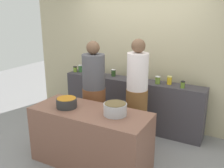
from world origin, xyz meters
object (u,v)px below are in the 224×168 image
object	(u,v)px
preserve_jar_6	(158,80)
cook_in_cap	(137,98)
preserve_jar_2	(103,73)
preserve_jar_0	(75,69)
cook_with_tongs	(94,97)
cooking_pot_center	(115,109)
preserve_jar_3	(113,73)
preserve_jar_8	(183,85)
preserve_jar_7	(169,80)
preserve_jar_4	(132,76)
preserve_jar_5	(140,77)
cooking_pot_left	(67,103)
preserve_jar_1	(80,68)

from	to	relation	value
preserve_jar_6	cook_in_cap	distance (m)	0.58
preserve_jar_2	preserve_jar_6	world-z (taller)	preserve_jar_6
preserve_jar_0	cook_with_tongs	bearing A→B (deg)	-38.31
preserve_jar_0	cooking_pot_center	world-z (taller)	preserve_jar_0
preserve_jar_3	preserve_jar_6	xyz separation A→B (m)	(0.92, -0.09, -0.00)
preserve_jar_8	cooking_pot_center	distance (m)	1.41
preserve_jar_7	cook_in_cap	xyz separation A→B (m)	(-0.36, -0.58, -0.21)
preserve_jar_4	preserve_jar_5	world-z (taller)	preserve_jar_5
preserve_jar_2	preserve_jar_3	size ratio (longest dim) A/B	0.87
cooking_pot_left	cook_with_tongs	size ratio (longest dim) A/B	0.17
cook_in_cap	cooking_pot_left	bearing A→B (deg)	-128.07
preserve_jar_4	preserve_jar_7	size ratio (longest dim) A/B	0.75
preserve_jar_7	cooking_pot_center	xyz separation A→B (m)	(-0.33, -1.39, -0.09)
preserve_jar_0	cook_in_cap	size ratio (longest dim) A/B	0.06
preserve_jar_2	preserve_jar_5	xyz separation A→B (m)	(0.73, 0.11, 0.00)
preserve_jar_0	preserve_jar_3	distance (m)	0.86
preserve_jar_3	preserve_jar_4	world-z (taller)	preserve_jar_3
cooking_pot_left	cooking_pot_center	size ratio (longest dim) A/B	0.94
cook_with_tongs	cook_in_cap	bearing A→B (deg)	14.92
preserve_jar_7	cooking_pot_left	bearing A→B (deg)	-125.56
preserve_jar_6	preserve_jar_8	size ratio (longest dim) A/B	1.17
cooking_pot_left	preserve_jar_2	bearing A→B (deg)	98.77
preserve_jar_8	cook_with_tongs	distance (m)	1.48
preserve_jar_7	cook_with_tongs	bearing A→B (deg)	-143.87
preserve_jar_2	preserve_jar_5	distance (m)	0.73
preserve_jar_3	preserve_jar_4	size ratio (longest dim) A/B	1.26
preserve_jar_5	preserve_jar_6	bearing A→B (deg)	-12.63
cooking_pot_center	cook_in_cap	size ratio (longest dim) A/B	0.18
preserve_jar_0	preserve_jar_4	world-z (taller)	preserve_jar_0
preserve_jar_1	preserve_jar_3	xyz separation A→B (m)	(0.76, 0.02, -0.01)
preserve_jar_2	preserve_jar_7	distance (m)	1.28
preserve_jar_4	cook_in_cap	distance (m)	0.72
preserve_jar_0	preserve_jar_7	size ratio (longest dim) A/B	0.79
preserve_jar_6	cook_with_tongs	size ratio (longest dim) A/B	0.08
preserve_jar_4	preserve_jar_0	bearing A→B (deg)	-177.16
preserve_jar_3	preserve_jar_7	distance (m)	1.11
preserve_jar_1	preserve_jar_6	xyz separation A→B (m)	(1.68, -0.06, -0.01)
cook_with_tongs	preserve_jar_6	bearing A→B (deg)	39.07
cooking_pot_center	preserve_jar_1	bearing A→B (deg)	138.03
preserve_jar_3	preserve_jar_8	world-z (taller)	preserve_jar_3
cooking_pot_center	cook_with_tongs	world-z (taller)	cook_with_tongs
preserve_jar_6	cook_with_tongs	bearing A→B (deg)	-140.93
preserve_jar_3	preserve_jar_8	bearing A→B (deg)	-5.06
preserve_jar_5	preserve_jar_3	bearing A→B (deg)	179.46
preserve_jar_5	cooking_pot_left	bearing A→B (deg)	-108.85
preserve_jar_4	preserve_jar_8	xyz separation A→B (m)	(0.97, -0.11, 0.00)
preserve_jar_2	preserve_jar_7	size ratio (longest dim) A/B	0.82
preserve_jar_2	cooking_pot_center	distance (m)	1.60
preserve_jar_4	preserve_jar_7	bearing A→B (deg)	-1.01
preserve_jar_8	cooking_pot_left	size ratio (longest dim) A/B	0.39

